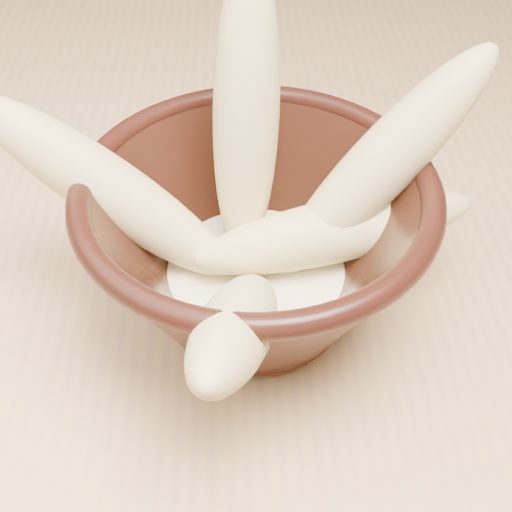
{
  "coord_description": "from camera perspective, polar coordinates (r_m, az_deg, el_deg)",
  "views": [
    {
      "loc": [
        0.07,
        -0.48,
        1.13
      ],
      "look_at": [
        0.08,
        -0.15,
        0.81
      ],
      "focal_mm": 50.0,
      "sensor_mm": 36.0,
      "label": 1
    }
  ],
  "objects": [
    {
      "name": "table",
      "position": [
        0.67,
        -7.59,
        0.58
      ],
      "size": [
        1.2,
        0.8,
        0.75
      ],
      "color": "tan",
      "rests_on": "ground"
    },
    {
      "name": "banana_left",
      "position": [
        0.45,
        -11.55,
        5.13
      ],
      "size": [
        0.18,
        0.08,
        0.15
      ],
      "primitive_type": "ellipsoid",
      "rotation": [
        0.93,
        0.0,
        -1.82
      ],
      "color": "#E2D085",
      "rests_on": "bowl"
    },
    {
      "name": "milk_puddle",
      "position": [
        0.47,
        0.0,
        -1.67
      ],
      "size": [
        0.13,
        0.13,
        0.02
      ],
      "primitive_type": "cylinder",
      "color": "#F3E9C4",
      "rests_on": "bowl"
    },
    {
      "name": "bowl",
      "position": [
        0.45,
        -0.0,
        0.93
      ],
      "size": [
        0.22,
        0.22,
        0.12
      ],
      "rotation": [
        0.0,
        0.0,
        -0.17
      ],
      "color": "black",
      "rests_on": "table"
    },
    {
      "name": "banana_front",
      "position": [
        0.38,
        -1.6,
        -5.74
      ],
      "size": [
        0.07,
        0.17,
        0.12
      ],
      "primitive_type": "ellipsoid",
      "rotation": [
        1.02,
        0.0,
        -0.2
      ],
      "color": "#E2D085",
      "rests_on": "bowl"
    },
    {
      "name": "banana_upright",
      "position": [
        0.44,
        -0.8,
        11.24
      ],
      "size": [
        0.06,
        0.1,
        0.2
      ],
      "primitive_type": "ellipsoid",
      "rotation": [
        0.3,
        0.0,
        2.99
      ],
      "color": "#E2D085",
      "rests_on": "bowl"
    },
    {
      "name": "banana_across",
      "position": [
        0.46,
        6.34,
        2.0
      ],
      "size": [
        0.19,
        0.08,
        0.05
      ],
      "primitive_type": "ellipsoid",
      "rotation": [
        1.5,
        0.0,
        1.77
      ],
      "color": "#E2D085",
      "rests_on": "bowl"
    },
    {
      "name": "banana_right",
      "position": [
        0.45,
        9.9,
        7.08
      ],
      "size": [
        0.16,
        0.09,
        0.17
      ],
      "primitive_type": "ellipsoid",
      "rotation": [
        0.76,
        0.0,
        1.9
      ],
      "color": "#E2D085",
      "rests_on": "bowl"
    }
  ]
}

